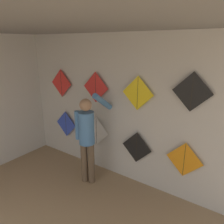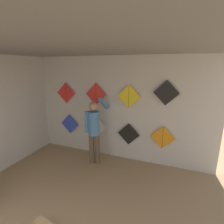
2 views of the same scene
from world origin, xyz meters
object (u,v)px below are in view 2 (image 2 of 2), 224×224
object	(u,v)px
kite_7	(166,93)
kite_5	(96,94)
kite_3	(163,138)
kite_1	(97,126)
kite_6	(129,96)
kite_2	(129,134)
kite_0	(70,124)
shopkeeper	(94,127)
kite_4	(66,93)

from	to	relation	value
kite_7	kite_5	bearing A→B (deg)	180.00
kite_3	kite_7	bearing A→B (deg)	0.00
kite_3	kite_1	bearing A→B (deg)	180.00
kite_6	kite_2	bearing A→B (deg)	0.00
kite_0	kite_2	xyz separation A→B (m)	(1.87, 0.00, -0.06)
kite_1	kite_7	bearing A→B (deg)	0.00
kite_1	kite_5	bearing A→B (deg)	0.00
kite_6	kite_1	bearing A→B (deg)	180.00
kite_0	kite_3	distance (m)	2.75
shopkeeper	kite_3	size ratio (longest dim) A/B	2.95
kite_2	kite_7	world-z (taller)	kite_7
kite_3	kite_6	size ratio (longest dim) A/B	1.00
kite_0	kite_7	xyz separation A→B (m)	(2.75, 0.00, 1.11)
kite_4	kite_7	bearing A→B (deg)	0.00
kite_3	kite_7	size ratio (longest dim) A/B	1.00
shopkeeper	kite_1	world-z (taller)	shopkeeper
kite_0	kite_4	xyz separation A→B (m)	(-0.06, 0.00, 0.95)
shopkeeper	kite_6	world-z (taller)	kite_6
kite_4	kite_3	bearing A→B (deg)	0.00
shopkeeper	kite_0	distance (m)	1.20
kite_3	kite_5	bearing A→B (deg)	180.00
kite_4	kite_7	distance (m)	2.82
shopkeeper	kite_1	xyz separation A→B (m)	(-0.17, 0.48, -0.15)
kite_6	kite_5	bearing A→B (deg)	180.00
kite_0	kite_2	world-z (taller)	kite_0
shopkeeper	kite_2	size ratio (longest dim) A/B	2.95
kite_2	kite_7	bearing A→B (deg)	0.00
kite_0	kite_6	distance (m)	2.09
kite_1	kite_7	distance (m)	2.13
kite_2	kite_3	bearing A→B (deg)	0.00
kite_7	kite_3	bearing A→B (deg)	180.00
kite_2	kite_0	bearing A→B (deg)	180.00
kite_4	kite_6	bearing A→B (deg)	0.00
kite_7	kite_6	bearing A→B (deg)	180.00
kite_1	kite_3	distance (m)	1.84
shopkeeper	kite_5	xyz separation A→B (m)	(-0.16, 0.48, 0.78)
kite_6	kite_7	xyz separation A→B (m)	(0.91, 0.00, 0.14)
kite_2	kite_4	distance (m)	2.18
kite_6	kite_0	bearing A→B (deg)	180.00
kite_1	kite_6	xyz separation A→B (m)	(0.94, 0.00, 0.93)
kite_0	kite_3	xyz separation A→B (m)	(2.75, 0.00, -0.03)
kite_1	kite_6	world-z (taller)	kite_6
kite_5	kite_6	distance (m)	0.93
kite_7	kite_4	bearing A→B (deg)	180.00
kite_0	kite_6	world-z (taller)	kite_6
kite_4	kite_0	bearing A→B (deg)	0.00
kite_2	kite_4	world-z (taller)	kite_4
kite_4	kite_6	distance (m)	1.91
kite_5	kite_6	size ratio (longest dim) A/B	1.00
kite_5	kite_7	bearing A→B (deg)	0.00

